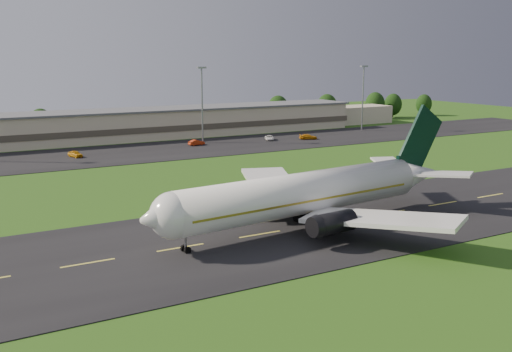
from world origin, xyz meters
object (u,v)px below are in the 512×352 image
airliner (307,194)px  light_mast_east (363,90)px  service_vehicle_d (308,137)px  terminal (185,122)px  service_vehicle_c (269,138)px  light_mast_centre (202,95)px  service_vehicle_a (75,154)px  service_vehicle_b (197,142)px

airliner → light_mast_east: size_ratio=2.52×
service_vehicle_d → terminal: bearing=68.6°
airliner → service_vehicle_c: airliner is taller
airliner → terminal: 98.40m
light_mast_east → service_vehicle_c: light_mast_east is taller
airliner → light_mast_centre: size_ratio=2.52×
airliner → service_vehicle_a: bearing=96.5°
light_mast_east → service_vehicle_d: size_ratio=4.04×
terminal → service_vehicle_d: bearing=-43.5°
airliner → service_vehicle_d: 85.49m
light_mast_east → service_vehicle_b: (-58.69, -4.33, -11.91)m
service_vehicle_c → service_vehicle_d: service_vehicle_d is taller
terminal → light_mast_centre: bearing=-95.0°
service_vehicle_a → service_vehicle_c: service_vehicle_a is taller
airliner → light_mast_centre: (19.76, 79.91, 8.08)m
service_vehicle_b → service_vehicle_d: service_vehicle_d is taller
terminal → service_vehicle_c: (16.47, -21.62, -3.23)m
terminal → service_vehicle_a: bearing=-147.0°
light_mast_centre → service_vehicle_c: bearing=-16.9°
service_vehicle_b → service_vehicle_c: 21.59m
service_vehicle_a → service_vehicle_b: bearing=-12.4°
airliner → service_vehicle_c: 83.54m
service_vehicle_b → service_vehicle_d: 32.35m
light_mast_east → service_vehicle_a: bearing=-175.1°
light_mast_east → service_vehicle_d: 30.70m
light_mast_east → service_vehicle_d: bearing=-160.8°
terminal → service_vehicle_a: size_ratio=33.29×
light_mast_centre → service_vehicle_c: light_mast_centre is taller
service_vehicle_b → service_vehicle_c: size_ratio=0.92×
terminal → airliner: bearing=-102.4°
light_mast_east → service_vehicle_a: size_ratio=4.67×
service_vehicle_b → service_vehicle_d: bearing=-106.9°
terminal → light_mast_east: bearing=-16.8°
service_vehicle_a → service_vehicle_d: service_vehicle_a is taller
light_mast_centre → service_vehicle_a: bearing=-167.7°
terminal → light_mast_centre: size_ratio=7.13×
airliner → terminal: size_ratio=0.35×
airliner → service_vehicle_d: airliner is taller
terminal → service_vehicle_c: bearing=-52.7°
airliner → light_mast_east: (74.76, 79.91, 8.08)m
service_vehicle_b → service_vehicle_c: bearing=-101.0°
service_vehicle_a → service_vehicle_c: bearing=-16.0°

